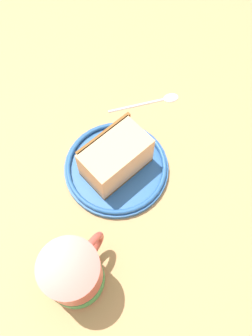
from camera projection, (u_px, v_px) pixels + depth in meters
ground_plane at (121, 184)px, 64.84cm from camera, size 125.31×125.31×3.11cm
small_plate at (119, 167)px, 63.57cm from camera, size 17.85×17.85×1.83cm
cake_slice at (118, 156)px, 60.40cm from camera, size 10.50×12.79×6.88cm
tea_mug at (74, 274)px, 52.23cm from camera, size 8.71×10.33×10.66cm
teaspoon at (159, 100)px, 70.12cm from camera, size 2.75×13.84×0.80cm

